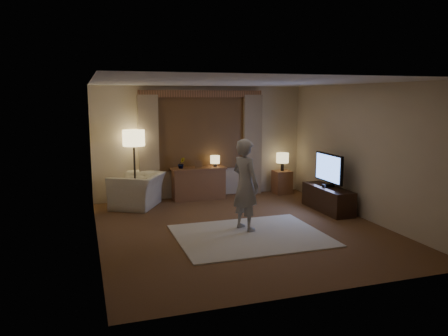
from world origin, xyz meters
name	(u,v)px	position (x,y,z in m)	size (l,w,h in m)	color
room	(233,152)	(0.00, 0.50, 1.33)	(5.04, 5.54, 2.64)	brown
rug	(250,235)	(-0.01, -0.44, 0.01)	(2.50, 2.00, 0.02)	beige
sideboard	(199,184)	(-0.14, 2.50, 0.35)	(1.20, 0.40, 0.70)	brown
picture_frame	(198,165)	(-0.14, 2.50, 0.80)	(0.16, 0.02, 0.20)	brown
plant	(181,164)	(-0.54, 2.50, 0.85)	(0.17, 0.13, 0.30)	#999999
table_lamp_sideboard	(215,160)	(0.26, 2.50, 0.90)	(0.22, 0.22, 0.30)	black
floor_lamp	(134,142)	(-1.59, 2.50, 1.38)	(0.48, 0.48, 1.64)	black
armchair	(138,191)	(-1.58, 2.20, 0.36)	(1.10, 0.96, 0.72)	beige
side_table	(282,182)	(1.97, 2.45, 0.28)	(0.40, 0.40, 0.56)	brown
table_lamp_side	(282,158)	(1.97, 2.45, 0.87)	(0.30, 0.30, 0.44)	black
tv_stand	(328,199)	(2.15, 0.64, 0.25)	(0.45, 1.40, 0.50)	black
tv	(329,169)	(2.15, 0.64, 0.89)	(0.24, 0.97, 0.70)	black
person	(245,185)	(0.02, -0.10, 0.83)	(0.59, 0.39, 1.62)	gray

